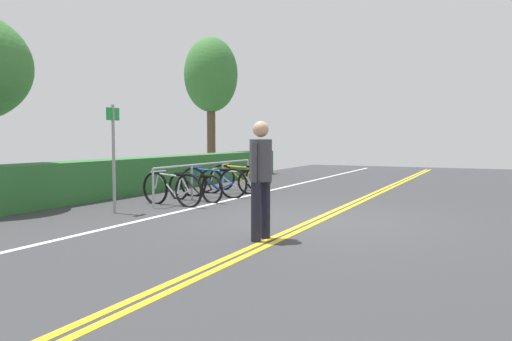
# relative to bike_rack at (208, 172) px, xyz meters

# --- Properties ---
(ground_plane) EXTENTS (35.01, 12.30, 0.05)m
(ground_plane) POSITION_rel_bike_rack_xyz_m (-2.29, -3.58, -0.65)
(ground_plane) COLOR #353538
(centre_line_yellow_inner) EXTENTS (31.51, 0.10, 0.00)m
(centre_line_yellow_inner) POSITION_rel_bike_rack_xyz_m (-2.29, -3.66, -0.62)
(centre_line_yellow_inner) COLOR gold
(centre_line_yellow_inner) RESTS_ON ground_plane
(centre_line_yellow_outer) EXTENTS (31.51, 0.10, 0.00)m
(centre_line_yellow_outer) POSITION_rel_bike_rack_xyz_m (-2.29, -3.50, -0.62)
(centre_line_yellow_outer) COLOR gold
(centre_line_yellow_outer) RESTS_ON ground_plane
(bike_lane_stripe_white) EXTENTS (31.51, 0.12, 0.00)m
(bike_lane_stripe_white) POSITION_rel_bike_rack_xyz_m (-2.29, -0.77, -0.62)
(bike_lane_stripe_white) COLOR white
(bike_lane_stripe_white) RESTS_ON ground_plane
(bike_rack) EXTENTS (4.46, 0.05, 0.84)m
(bike_rack) POSITION_rel_bike_rack_xyz_m (0.00, 0.00, 0.00)
(bike_rack) COLOR #9EA0A5
(bike_rack) RESTS_ON ground_plane
(bicycle_0) EXTENTS (0.46, 1.71, 0.77)m
(bicycle_0) POSITION_rel_bike_rack_xyz_m (-1.70, -0.11, -0.26)
(bicycle_0) COLOR black
(bicycle_0) RESTS_ON ground_plane
(bicycle_1) EXTENTS (0.54, 1.70, 0.68)m
(bicycle_1) POSITION_rel_bike_rack_xyz_m (-0.84, -0.15, -0.30)
(bicycle_1) COLOR black
(bicycle_1) RESTS_ON ground_plane
(bicycle_2) EXTENTS (0.46, 1.84, 0.77)m
(bicycle_2) POSITION_rel_bike_rack_xyz_m (0.02, -0.13, -0.26)
(bicycle_2) COLOR black
(bicycle_2) RESTS_ON ground_plane
(bicycle_3) EXTENTS (0.61, 1.68, 0.69)m
(bicycle_3) POSITION_rel_bike_rack_xyz_m (0.90, -0.15, -0.30)
(bicycle_3) COLOR black
(bicycle_3) RESTS_ON ground_plane
(bicycle_4) EXTENTS (0.50, 1.77, 0.76)m
(bicycle_4) POSITION_rel_bike_rack_xyz_m (1.75, 0.01, -0.26)
(bicycle_4) COLOR black
(bicycle_4) RESTS_ON ground_plane
(pedestrian) EXTENTS (0.49, 0.32, 1.70)m
(pedestrian) POSITION_rel_bike_rack_xyz_m (-4.22, -3.40, 0.36)
(pedestrian) COLOR #1E1E2D
(pedestrian) RESTS_ON ground_plane
(sign_post_near) EXTENTS (0.36, 0.06, 2.09)m
(sign_post_near) POSITION_rel_bike_rack_xyz_m (-3.12, 0.23, 0.65)
(sign_post_near) COLOR gray
(sign_post_near) RESTS_ON ground_plane
(hedge_backdrop) EXTENTS (13.41, 0.82, 0.92)m
(hedge_backdrop) POSITION_rel_bike_rack_xyz_m (1.50, 2.24, -0.16)
(hedge_backdrop) COLOR #2D6B30
(hedge_backdrop) RESTS_ON ground_plane
(tree_mid) EXTENTS (2.14, 2.14, 5.45)m
(tree_mid) POSITION_rel_bike_rack_xyz_m (6.97, 4.01, 3.29)
(tree_mid) COLOR brown
(tree_mid) RESTS_ON ground_plane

